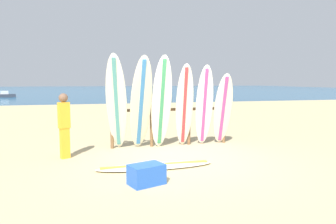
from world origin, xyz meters
name	(u,v)px	position (x,y,z in m)	size (l,w,h in m)	color
ground_plane	(178,162)	(0.00, 0.00, 0.00)	(120.00, 120.00, 0.00)	tan
ocean_water	(103,90)	(0.00, 58.00, 0.00)	(120.00, 80.00, 0.01)	#1E5984
surfboard_rack	(171,119)	(0.25, 1.72, 0.75)	(3.38, 0.09, 1.18)	brown
surfboard_leaning_far_left	(117,104)	(-1.29, 1.28, 1.25)	(0.70, 1.21, 2.50)	white
surfboard_leaning_left	(141,104)	(-0.65, 1.31, 1.24)	(0.63, 1.02, 2.47)	beige
surfboard_leaning_center_left	(162,103)	(-0.09, 1.35, 1.25)	(0.58, 0.73, 2.50)	white
surfboard_leaning_center	(184,106)	(0.55, 1.38, 1.14)	(0.58, 0.86, 2.29)	silver
surfboard_leaning_center_right	(204,106)	(1.11, 1.33, 1.13)	(0.64, 0.98, 2.26)	white
surfboard_leaning_right	(223,110)	(1.70, 1.40, 1.02)	(0.63, 0.88, 2.05)	silver
surfboard_lying_on_sand	(156,166)	(-0.60, -0.35, 0.04)	(2.51, 0.60, 0.08)	beige
beachgoer_standing	(64,123)	(-2.54, 0.92, 0.85)	(0.29, 0.25, 1.55)	gold
small_boat_offshore	(5,95)	(-11.53, 30.25, 0.26)	(2.33, 1.27, 0.71)	#333842
cooler_box	(146,174)	(-0.96, -1.32, 0.18)	(0.60, 0.40, 0.36)	blue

